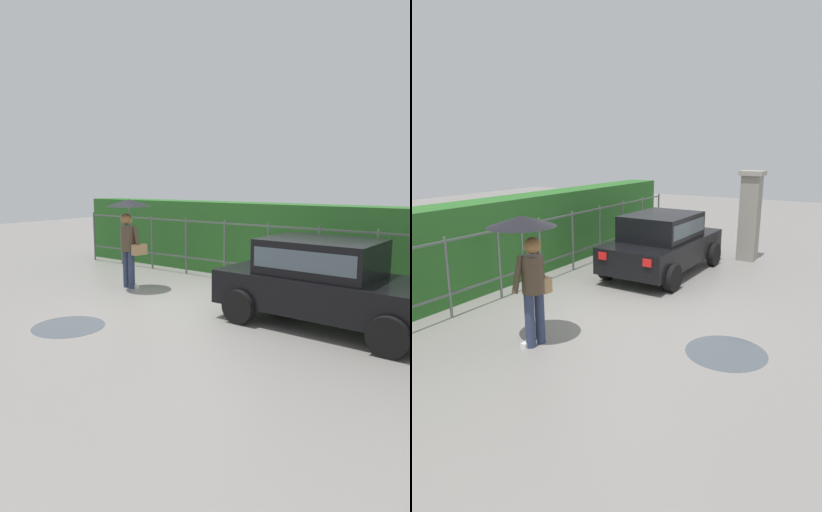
% 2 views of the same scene
% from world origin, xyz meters
% --- Properties ---
extents(ground_plane, '(40.00, 40.00, 0.00)m').
position_xyz_m(ground_plane, '(0.00, 0.00, 0.00)').
color(ground_plane, gray).
extents(car, '(3.78, 1.94, 1.48)m').
position_xyz_m(car, '(2.53, 0.52, 0.80)').
color(car, black).
rests_on(car, ground).
extents(pedestrian, '(1.03, 1.03, 2.04)m').
position_xyz_m(pedestrian, '(-2.20, 0.55, 1.50)').
color(pedestrian, '#2D3856').
rests_on(pedestrian, ground).
extents(fence_section, '(12.36, 0.05, 1.50)m').
position_xyz_m(fence_section, '(0.34, 2.54, 0.83)').
color(fence_section, '#59605B').
rests_on(fence_section, ground).
extents(hedge_row, '(13.31, 0.90, 1.90)m').
position_xyz_m(hedge_row, '(0.34, 3.43, 0.95)').
color(hedge_row, '#2D6B28').
rests_on(hedge_row, ground).
extents(puddle_near, '(1.22, 1.22, 0.00)m').
position_xyz_m(puddle_near, '(-0.92, -2.15, 0.00)').
color(puddle_near, '#4C545B').
rests_on(puddle_near, ground).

